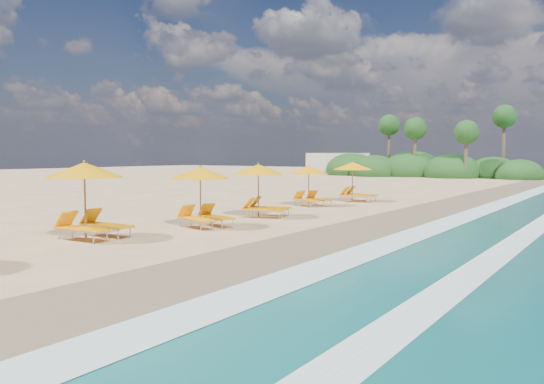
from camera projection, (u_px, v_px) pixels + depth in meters
name	position (u px, v px, depth m)	size (l,w,h in m)	color
ground	(272.00, 224.00, 20.42)	(160.00, 160.00, 0.00)	#D6B17E
wet_sand	(370.00, 232.00, 18.17)	(4.00, 160.00, 0.01)	#866D50
surf_foam	(451.00, 238.00, 16.66)	(4.00, 160.00, 0.01)	white
station_1	(89.00, 195.00, 16.71)	(2.71, 2.52, 2.44)	olive
station_2	(203.00, 192.00, 19.39)	(2.81, 2.74, 2.23)	olive
station_3	(262.00, 187.00, 22.57)	(2.84, 2.76, 2.27)	olive
station_4	(311.00, 183.00, 27.40)	(2.74, 2.72, 2.10)	olive
station_5	(355.00, 179.00, 30.07)	(2.52, 2.35, 2.26)	olive
treeline	(419.00, 168.00, 63.46)	(25.80, 8.80, 9.74)	#163D14
beach_building	(338.00, 163.00, 72.25)	(7.00, 5.00, 2.80)	beige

